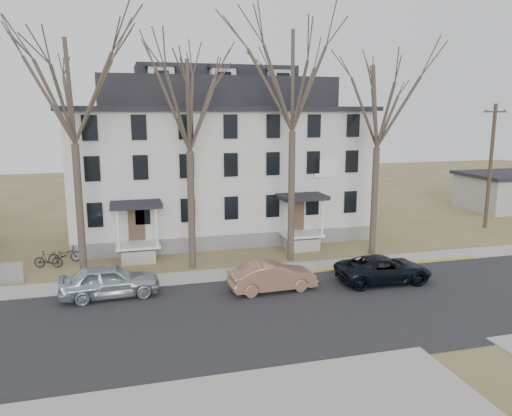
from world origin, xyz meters
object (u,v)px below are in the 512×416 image
object	(u,v)px
car_navy	(384,270)
tree_center	(293,73)
car_silver	(110,281)
boarding_house	(216,161)
bicycle_left	(65,255)
tree_far_left	(71,83)
car_tan	(272,277)
bicycle_right	(48,260)
tree_mid_left	(189,99)
utility_pole_far	(490,165)
tree_mid_right	(379,100)

from	to	relation	value
car_navy	tree_center	bearing A→B (deg)	35.81
car_silver	car_navy	bearing A→B (deg)	-99.48
boarding_house	bicycle_left	distance (m)	12.54
tree_far_left	car_tan	xyz separation A→B (m)	(9.36, -4.83, -9.62)
boarding_house	tree_far_left	bearing A→B (deg)	-137.82
bicycle_right	tree_far_left	bearing A→B (deg)	-120.70
bicycle_left	tree_far_left	bearing A→B (deg)	-167.89
tree_far_left	car_tan	world-z (taller)	tree_far_left
tree_mid_left	boarding_house	bearing A→B (deg)	69.80
tree_center	car_tan	world-z (taller)	tree_center
tree_center	car_navy	distance (m)	12.09
utility_pole_far	bicycle_left	xyz separation A→B (m)	(-30.75, -1.36, -4.41)
tree_mid_left	tree_far_left	bearing A→B (deg)	180.00
utility_pole_far	bicycle_right	bearing A→B (deg)	-176.12
boarding_house	car_navy	distance (m)	15.50
car_silver	car_navy	xyz separation A→B (m)	(13.96, -1.55, -0.11)
tree_mid_right	boarding_house	bearing A→B (deg)	136.19
boarding_house	tree_center	size ratio (longest dim) A/B	1.41
bicycle_left	car_navy	bearing A→B (deg)	-127.30
utility_pole_far	car_navy	xyz separation A→B (m)	(-14.09, -9.36, -4.20)
tree_far_left	tree_mid_right	distance (m)	17.52
tree_far_left	tree_mid_left	size ratio (longest dim) A/B	1.08
tree_mid_left	car_tan	bearing A→B (deg)	-55.19
tree_mid_left	bicycle_left	xyz separation A→B (m)	(-7.25, 2.84, -9.11)
tree_mid_right	car_navy	xyz separation A→B (m)	(-2.09, -5.16, -8.90)
tree_far_left	bicycle_right	xyz separation A→B (m)	(-2.07, 2.06, -9.84)
tree_mid_left	car_silver	world-z (taller)	tree_mid_left
utility_pole_far	car_silver	distance (m)	29.39
car_tan	bicycle_left	world-z (taller)	car_tan
tree_mid_left	car_navy	distance (m)	13.94
car_silver	bicycle_right	world-z (taller)	car_silver
tree_mid_right	car_navy	size ratio (longest dim) A/B	2.53
boarding_house	car_silver	distance (m)	14.70
car_silver	tree_mid_left	bearing A→B (deg)	-54.70
tree_far_left	car_navy	bearing A→B (deg)	-18.49
tree_center	car_tan	bearing A→B (deg)	-118.65
bicycle_right	boarding_house	bearing A→B (deg)	-46.95
utility_pole_far	bicycle_left	size ratio (longest dim) A/B	5.04
utility_pole_far	bicycle_right	size ratio (longest dim) A/B	5.72
bicycle_right	tree_mid_right	bearing A→B (deg)	-81.80
boarding_house	tree_far_left	world-z (taller)	tree_far_left
tree_far_left	bicycle_right	bearing A→B (deg)	135.09
tree_center	tree_mid_right	distance (m)	5.70
boarding_house	car_navy	world-z (taller)	boarding_house
utility_pole_far	car_tan	world-z (taller)	utility_pole_far
tree_mid_left	car_navy	bearing A→B (deg)	-28.71
tree_far_left	car_navy	size ratio (longest dim) A/B	2.72
tree_mid_right	tree_center	bearing A→B (deg)	180.00
tree_center	bicycle_right	distance (m)	17.73
boarding_house	tree_mid_right	bearing A→B (deg)	-43.81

